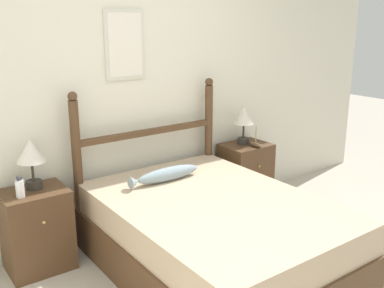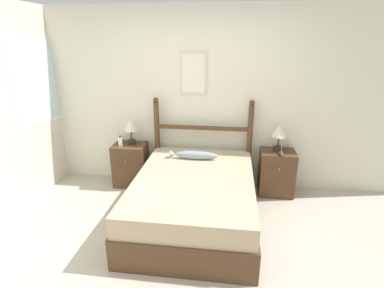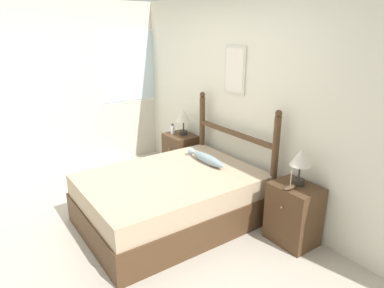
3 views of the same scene
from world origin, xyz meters
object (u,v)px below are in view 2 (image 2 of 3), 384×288
object	(u,v)px
bottle	(120,141)
model_boat	(281,153)
fish_pillow	(194,155)
bed	(194,199)
table_lamp_right	(279,132)
nightstand_right	(276,173)
table_lamp_left	(131,126)
nightstand_left	(131,165)

from	to	relation	value
bottle	model_boat	bearing A→B (deg)	-1.31
fish_pillow	bed	bearing A→B (deg)	-82.79
bed	table_lamp_right	world-z (taller)	table_lamp_right
fish_pillow	nightstand_right	bearing A→B (deg)	13.40
nightstand_right	table_lamp_left	bearing A→B (deg)	178.86
bed	bottle	bearing A→B (deg)	147.07
bed	model_boat	size ratio (longest dim) A/B	9.24
table_lamp_right	bottle	size ratio (longest dim) A/B	2.33
table_lamp_left	model_boat	xyz separation A→B (m)	(2.12, -0.16, -0.24)
bottle	fish_pillow	xyz separation A→B (m)	(1.10, -0.20, -0.08)
table_lamp_right	model_boat	world-z (taller)	table_lamp_right
table_lamp_left	table_lamp_right	distance (m)	2.10
model_boat	table_lamp_left	bearing A→B (deg)	175.61
nightstand_left	table_lamp_right	bearing A→B (deg)	0.91
nightstand_left	table_lamp_left	distance (m)	0.59
nightstand_left	fish_pillow	world-z (taller)	fish_pillow
nightstand_left	table_lamp_left	size ratio (longest dim) A/B	1.67
nightstand_right	bottle	world-z (taller)	bottle
table_lamp_right	bottle	bearing A→B (deg)	-177.36
nightstand_right	bottle	distance (m)	2.28
nightstand_right	fish_pillow	distance (m)	1.21
table_lamp_left	model_boat	size ratio (longest dim) A/B	1.81
table_lamp_right	nightstand_right	bearing A→B (deg)	-74.73
nightstand_left	table_lamp_right	distance (m)	2.21
bottle	table_lamp_right	bearing A→B (deg)	2.64
bed	table_lamp_left	distance (m)	1.49
nightstand_right	bottle	size ratio (longest dim) A/B	3.90
table_lamp_left	bed	bearing A→B (deg)	-39.89
nightstand_right	table_lamp_right	xyz separation A→B (m)	(-0.01, 0.03, 0.59)
bed	bottle	size ratio (longest dim) A/B	11.91
nightstand_right	table_lamp_right	size ratio (longest dim) A/B	1.67
table_lamp_left	fish_pillow	xyz separation A→B (m)	(0.97, -0.31, -0.27)
table_lamp_right	bed	bearing A→B (deg)	-140.80
nightstand_right	table_lamp_left	xyz separation A→B (m)	(-2.11, 0.04, 0.59)
nightstand_left	nightstand_right	xyz separation A→B (m)	(2.13, 0.00, 0.00)
nightstand_left	nightstand_right	bearing A→B (deg)	0.00
nightstand_right	bed	bearing A→B (deg)	-142.15
nightstand_left	bottle	bearing A→B (deg)	-146.81
model_boat	fish_pillow	world-z (taller)	model_boat
nightstand_right	nightstand_left	bearing A→B (deg)	180.00
bed	fish_pillow	size ratio (longest dim) A/B	3.01
bed	table_lamp_left	size ratio (longest dim) A/B	5.10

